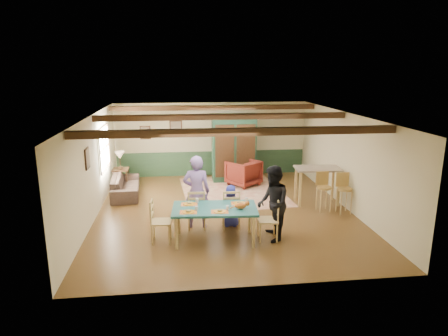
{
  "coord_description": "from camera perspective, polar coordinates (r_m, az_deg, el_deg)",
  "views": [
    {
      "loc": [
        -1.26,
        -10.49,
        3.91
      ],
      "look_at": [
        0.04,
        0.42,
        1.15
      ],
      "focal_mm": 32.0,
      "sensor_mm": 36.0,
      "label": 1
    }
  ],
  "objects": [
    {
      "name": "ceiling_beam_back",
      "position": [
        13.61,
        -1.45,
        8.62
      ],
      "size": [
        6.95,
        0.16,
        0.16
      ],
      "primitive_type": "cube",
      "color": "black",
      "rests_on": "ceiling"
    },
    {
      "name": "window_left",
      "position": [
        12.61,
        -16.76,
        2.72
      ],
      "size": [
        0.06,
        1.6,
        1.3
      ],
      "primitive_type": null,
      "color": "white",
      "rests_on": "wall_left"
    },
    {
      "name": "picture_left_wall",
      "position": [
        10.36,
        -18.93,
        1.3
      ],
      "size": [
        0.04,
        0.42,
        0.52
      ],
      "primitive_type": null,
      "color": "tan",
      "rests_on": "wall_left"
    },
    {
      "name": "place_setting_near_center",
      "position": [
        8.9,
        -0.61,
        -5.96
      ],
      "size": [
        0.45,
        0.35,
        0.11
      ],
      "primitive_type": null,
      "rotation": [
        0.0,
        0.0,
        -0.07
      ],
      "color": "orange",
      "rests_on": "dining_table"
    },
    {
      "name": "place_setting_far_left",
      "position": [
        9.41,
        -4.99,
        -4.89
      ],
      "size": [
        0.45,
        0.35,
        0.11
      ],
      "primitive_type": null,
      "rotation": [
        0.0,
        0.0,
        -0.07
      ],
      "color": "orange",
      "rests_on": "dining_table"
    },
    {
      "name": "dining_chair_far_right",
      "position": [
        10.01,
        1.02,
        -5.77
      ],
      "size": [
        0.48,
        0.5,
        1.02
      ],
      "primitive_type": null,
      "rotation": [
        0.0,
        0.0,
        3.07
      ],
      "color": "tan",
      "rests_on": "floor"
    },
    {
      "name": "bar_stool_right",
      "position": [
        11.45,
        16.81,
        -3.54
      ],
      "size": [
        0.41,
        0.45,
        1.12
      ],
      "primitive_type": null,
      "rotation": [
        0.0,
        0.0,
        0.04
      ],
      "color": "#B48F46",
      "rests_on": "floor"
    },
    {
      "name": "armchair",
      "position": [
        13.6,
        2.8,
        -0.69
      ],
      "size": [
        1.33,
        1.33,
        0.88
      ],
      "primitive_type": "imported",
      "rotation": [
        0.0,
        0.0,
        -2.49
      ],
      "color": "#43100D",
      "rests_on": "floor"
    },
    {
      "name": "dining_chair_far_left",
      "position": [
        9.99,
        -3.91,
        -5.83
      ],
      "size": [
        0.48,
        0.5,
        1.02
      ],
      "primitive_type": null,
      "rotation": [
        0.0,
        0.0,
        3.07
      ],
      "color": "tan",
      "rests_on": "floor"
    },
    {
      "name": "table_lamp",
      "position": [
        13.69,
        -14.64,
        1.09
      ],
      "size": [
        0.34,
        0.34,
        0.59
      ],
      "primitive_type": null,
      "rotation": [
        0.0,
        0.0,
        0.04
      ],
      "color": "beige",
      "rests_on": "end_table"
    },
    {
      "name": "dining_chair_end_right",
      "position": [
        9.38,
        6.26,
        -7.25
      ],
      "size": [
        0.5,
        0.48,
        1.02
      ],
      "primitive_type": null,
      "rotation": [
        0.0,
        0.0,
        -1.64
      ],
      "color": "tan",
      "rests_on": "floor"
    },
    {
      "name": "ceiling_beam_front",
      "position": [
        8.39,
        1.96,
        5.18
      ],
      "size": [
        6.95,
        0.16,
        0.16
      ],
      "primitive_type": "cube",
      "color": "black",
      "rests_on": "ceiling"
    },
    {
      "name": "area_rug",
      "position": [
        13.02,
        1.2,
        -3.34
      ],
      "size": [
        3.4,
        3.94,
        0.01
      ],
      "primitive_type": "cube",
      "rotation": [
        0.0,
        0.0,
        0.07
      ],
      "color": "beige",
      "rests_on": "floor"
    },
    {
      "name": "armoire",
      "position": [
        14.04,
        1.43,
        2.9
      ],
      "size": [
        1.68,
        0.68,
        2.36
      ],
      "primitive_type": "cube",
      "rotation": [
        0.0,
        0.0,
        0.01
      ],
      "color": "#153625",
      "rests_on": "floor"
    },
    {
      "name": "picture_back_b",
      "position": [
        14.68,
        -11.19,
        4.98
      ],
      "size": [
        0.38,
        0.04,
        0.48
      ],
      "primitive_type": null,
      "color": "tan",
      "rests_on": "wall_back"
    },
    {
      "name": "cat",
      "position": [
        9.07,
        2.4,
        -5.31
      ],
      "size": [
        0.39,
        0.18,
        0.19
      ],
      "primitive_type": null,
      "rotation": [
        0.0,
        0.0,
        -0.07
      ],
      "color": "orange",
      "rests_on": "dining_table"
    },
    {
      "name": "wall_left",
      "position": [
        11.03,
        -18.29,
        -0.04
      ],
      "size": [
        0.02,
        8.0,
        2.7
      ],
      "primitive_type": "cube",
      "color": "beige",
      "rests_on": "floor"
    },
    {
      "name": "place_setting_far_right",
      "position": [
        9.43,
        2.2,
        -4.79
      ],
      "size": [
        0.45,
        0.35,
        0.11
      ],
      "primitive_type": null,
      "rotation": [
        0.0,
        0.0,
        -0.07
      ],
      "color": "orange",
      "rests_on": "dining_table"
    },
    {
      "name": "bar_stool_left",
      "position": [
        11.47,
        14.09,
        -3.36
      ],
      "size": [
        0.41,
        0.45,
        1.1
      ],
      "primitive_type": null,
      "rotation": [
        0.0,
        0.0,
        0.05
      ],
      "color": "#B48F46",
      "rests_on": "floor"
    },
    {
      "name": "ceiling",
      "position": [
        10.63,
        0.08,
        7.57
      ],
      "size": [
        7.0,
        8.0,
        0.02
      ],
      "primitive_type": "cube",
      "color": "white",
      "rests_on": "wall_back"
    },
    {
      "name": "dining_chair_end_left",
      "position": [
        9.33,
        -8.98,
        -7.47
      ],
      "size": [
        0.5,
        0.48,
        1.02
      ],
      "primitive_type": null,
      "rotation": [
        0.0,
        0.0,
        1.5
      ],
      "color": "tan",
      "rests_on": "floor"
    },
    {
      "name": "person_woman",
      "position": [
        9.27,
        6.98,
        -5.08
      ],
      "size": [
        0.73,
        0.9,
        1.77
      ],
      "primitive_type": "imported",
      "rotation": [
        0.0,
        0.0,
        -1.64
      ],
      "color": "black",
      "rests_on": "floor"
    },
    {
      "name": "wainscot_back",
      "position": [
        14.93,
        -1.75,
        0.7
      ],
      "size": [
        6.95,
        0.03,
        0.9
      ],
      "primitive_type": "cube",
      "color": "#223E26",
      "rests_on": "floor"
    },
    {
      "name": "ceiling_beam_mid",
      "position": [
        11.04,
        -0.17,
        7.34
      ],
      "size": [
        6.95,
        0.16,
        0.16
      ],
      "primitive_type": "cube",
      "color": "black",
      "rests_on": "ceiling"
    },
    {
      "name": "place_setting_near_left",
      "position": [
        8.9,
        -5.11,
        -6.01
      ],
      "size": [
        0.45,
        0.35,
        0.11
      ],
      "primitive_type": null,
      "rotation": [
        0.0,
        0.0,
        -0.07
      ],
      "color": "orange",
      "rests_on": "dining_table"
    },
    {
      "name": "sofa",
      "position": [
        12.98,
        -13.9,
        -2.45
      ],
      "size": [
        0.95,
        2.13,
        0.61
      ],
      "primitive_type": "imported",
      "rotation": [
        0.0,
        0.0,
        1.64
      ],
      "color": "#3B2C25",
      "rests_on": "floor"
    },
    {
      "name": "floor",
      "position": [
        11.27,
        0.07,
        -6.2
      ],
      "size": [
        8.0,
        8.0,
        0.0
      ],
      "primitive_type": "plane",
      "color": "#4E3216",
      "rests_on": "ground"
    },
    {
      "name": "person_man",
      "position": [
        9.94,
        -3.94,
        -3.42
      ],
      "size": [
        0.7,
        0.49,
        1.85
      ],
      "primitive_type": "imported",
      "rotation": [
        0.0,
        0.0,
        3.07
      ],
      "color": "#7F62A8",
      "rests_on": "floor"
    },
    {
      "name": "picture_back_a",
      "position": [
        14.61,
        -6.89,
        5.7
      ],
      "size": [
        0.45,
        0.04,
        0.55
      ],
      "primitive_type": null,
      "color": "tan",
      "rests_on": "wall_back"
    },
    {
      "name": "counter_table",
      "position": [
        12.09,
        13.13,
        -2.45
      ],
      "size": [
        1.36,
        0.86,
        1.09
      ],
      "primitive_type": null,
      "rotation": [
        0.0,
        0.0,
        -0.08
      ],
      "color": "#B5A38D",
      "rests_on": "floor"
    },
    {
      "name": "wall_right",
      "position": [
        11.8,
        17.2,
        0.94
      ],
      "size": [
        0.02,
        8.0,
        2.7
      ],
      "primitive_type": "cube",
      "color": "beige",
      "rests_on": "floor"
    },
    {
      "name": "dining_table",
      "position": [
        9.31,
        -1.33,
        -8.04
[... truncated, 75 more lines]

